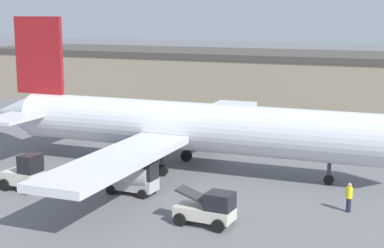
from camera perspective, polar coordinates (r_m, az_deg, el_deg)
The scene contains 7 objects.
ground_plane at distance 45.26m, azimuth -0.00°, elevation -4.49°, with size 400.00×400.00×0.00m, color slate.
terminal_building at distance 78.53m, azimuth 2.60°, elevation 4.59°, with size 66.68×14.25×6.97m.
airplane at distance 44.86m, azimuth -1.14°, elevation -0.21°, with size 35.73×32.76×11.60m.
ground_crew_worker at distance 36.97m, azimuth 14.98°, elevation -6.81°, with size 0.40×0.40×1.81m.
baggage_tug at distance 39.29m, azimuth -5.45°, elevation -5.36°, with size 3.48×1.80×2.29m.
belt_loader_truck at distance 33.54m, azimuth 1.63°, elevation -8.23°, with size 3.44×1.96×2.06m.
pushback_tug at distance 41.62m, azimuth -15.86°, elevation -4.65°, with size 2.74×2.05×2.52m.
Camera 1 is at (16.72, -40.35, 11.88)m, focal length 55.00 mm.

